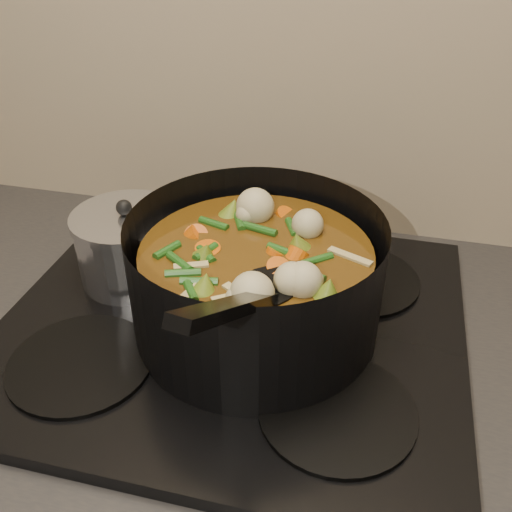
# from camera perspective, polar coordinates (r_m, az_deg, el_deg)

# --- Properties ---
(stovetop) EXTENTS (0.62, 0.54, 0.03)m
(stovetop) POSITION_cam_1_polar(r_m,az_deg,el_deg) (0.79, -2.33, -6.78)
(stovetop) COLOR black
(stovetop) RESTS_ON counter
(stockpot) EXTENTS (0.41, 0.49, 0.24)m
(stockpot) POSITION_cam_1_polar(r_m,az_deg,el_deg) (0.73, 0.02, -2.52)
(stockpot) COLOR black
(stockpot) RESTS_ON stovetop
(saucepan) EXTENTS (0.16, 0.16, 0.13)m
(saucepan) POSITION_cam_1_polar(r_m,az_deg,el_deg) (0.86, -12.53, 1.01)
(saucepan) COLOR silver
(saucepan) RESTS_ON stovetop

